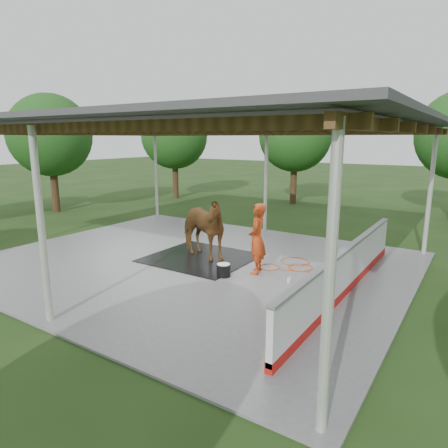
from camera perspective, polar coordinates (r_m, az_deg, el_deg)
The scene contains 12 objects.
ground at distance 12.06m, azimuth -4.59°, elevation -5.56°, with size 100.00×100.00×0.00m, color #1E3814.
concrete_slab at distance 12.06m, azimuth -4.59°, elevation -5.44°, with size 12.00×10.00×0.05m, color slate.
pavilion_structure at distance 11.49m, azimuth -4.94°, elevation 13.63°, with size 12.60×10.60×4.05m.
dasher_board at distance 9.88m, azimuth 17.10°, elevation -6.52°, with size 0.16×8.00×1.15m.
tree_belt at distance 12.04m, azimuth -1.06°, elevation 12.76°, with size 28.00×28.00×5.80m.
rubber_mat at distance 12.35m, azimuth -3.35°, elevation -4.82°, with size 3.03×2.84×0.02m, color black.
horse at distance 12.10m, azimuth -3.40°, elevation -0.43°, with size 1.03×2.26×1.91m, color brown.
handler at distance 10.80m, azimuth 4.74°, elevation -2.10°, with size 0.70×0.46×1.92m, color #B83B13.
wash_bucket at distance 10.70m, azimuth -0.06°, elevation -6.58°, with size 0.37×0.37×0.34m.
soap_bottle_a at distance 9.75m, azimuth 12.28°, elevation -8.97°, with size 0.11×0.11×0.29m, color silver.
soap_bottle_b at distance 10.40m, azimuth 9.32°, elevation -7.80°, with size 0.08×0.09×0.19m, color #338CD8.
hose_coil at distance 11.83m, azimuth 9.57°, elevation -5.74°, with size 1.86×1.60×0.02m.
Camera 1 is at (7.08, -9.05, 3.67)m, focal length 32.00 mm.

